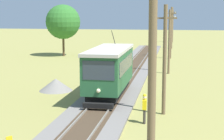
% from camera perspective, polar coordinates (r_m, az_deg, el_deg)
% --- Properties ---
extents(red_tram, '(2.60, 8.54, 4.79)m').
position_cam_1_polar(red_tram, '(26.84, -0.37, 0.04)').
color(red_tram, '#235633').
rests_on(red_tram, rail_right).
extents(utility_pole_foreground, '(1.40, 0.47, 8.32)m').
position_cam_1_polar(utility_pole_foreground, '(10.27, 6.39, -3.11)').
color(utility_pole_foreground, brown).
rests_on(utility_pole_foreground, ground).
extents(utility_pole_near_tram, '(1.40, 0.44, 6.95)m').
position_cam_1_polar(utility_pole_near_tram, '(22.47, 8.41, 1.71)').
color(utility_pole_near_tram, brown).
rests_on(utility_pole_near_tram, ground).
extents(utility_pole_mid, '(1.40, 0.46, 6.80)m').
position_cam_1_polar(utility_pole_mid, '(38.33, 9.14, 4.60)').
color(utility_pole_mid, brown).
rests_on(utility_pole_mid, ground).
extents(utility_pole_far, '(1.40, 0.55, 7.28)m').
position_cam_1_polar(utility_pole_far, '(51.44, 9.41, 5.98)').
color(utility_pole_far, brown).
rests_on(utility_pole_far, ground).
extents(utility_pole_distant, '(1.40, 0.28, 7.47)m').
position_cam_1_polar(utility_pole_distant, '(65.81, 9.58, 6.72)').
color(utility_pole_distant, brown).
rests_on(utility_pole_distant, ground).
extents(utility_pole_horizon, '(1.40, 0.60, 7.14)m').
position_cam_1_polar(utility_pole_horizon, '(80.77, 9.69, 7.02)').
color(utility_pole_horizon, brown).
rests_on(utility_pole_horizon, ground).
extents(gravel_pile, '(2.76, 2.76, 1.03)m').
position_cam_1_polar(gravel_pile, '(30.13, -8.98, -2.32)').
color(gravel_pile, gray).
rests_on(gravel_pile, ground).
extents(track_worker, '(0.26, 0.39, 1.78)m').
position_cam_1_polar(track_worker, '(21.01, 5.22, -5.94)').
color(track_worker, '#38332D').
rests_on(track_worker, ground).
extents(tree_right_near, '(5.14, 5.14, 7.69)m').
position_cam_1_polar(tree_right_near, '(54.03, -7.84, 7.63)').
color(tree_right_near, '#4C3823').
rests_on(tree_right_near, ground).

